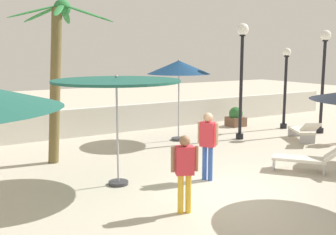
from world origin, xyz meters
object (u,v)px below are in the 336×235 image
at_px(patio_umbrella_5, 179,68).
at_px(lamp_post_3, 324,66).
at_px(patio_umbrella_1, 116,85).
at_px(lamp_post_2, 286,81).
at_px(planter, 236,117).
at_px(lounge_chair_1, 304,130).
at_px(palm_tree_0, 58,59).
at_px(guest_2, 185,167).
at_px(lamp_post_1, 242,61).
at_px(guest_1, 208,139).
at_px(lounge_chair_0, 308,158).

bearing_deg(patio_umbrella_5, lamp_post_3, -18.06).
height_order(patio_umbrella_5, lamp_post_3, lamp_post_3).
bearing_deg(patio_umbrella_1, lamp_post_2, 19.20).
bearing_deg(planter, lamp_post_3, -57.16).
xyz_separation_m(patio_umbrella_1, lounge_chair_1, (7.82, 1.01, -2.06)).
bearing_deg(lamp_post_3, patio_umbrella_5, 161.94).
relative_size(lounge_chair_1, planter, 2.23).
relative_size(palm_tree_0, guest_2, 2.93).
height_order(lamp_post_1, guest_1, lamp_post_1).
bearing_deg(patio_umbrella_1, lamp_post_1, 22.39).
relative_size(lamp_post_1, guest_1, 2.44).
bearing_deg(lamp_post_2, patio_umbrella_5, 176.00).
relative_size(patio_umbrella_1, lamp_post_2, 0.90).
bearing_deg(guest_2, planter, 43.69).
distance_m(patio_umbrella_1, lamp_post_2, 9.65).
relative_size(patio_umbrella_5, lounge_chair_1, 1.56).
height_order(palm_tree_0, guest_2, palm_tree_0).
relative_size(lamp_post_2, lounge_chair_0, 1.87).
distance_m(lounge_chair_0, lounge_chair_1, 4.03).
distance_m(palm_tree_0, lounge_chair_1, 8.96).
height_order(lounge_chair_0, guest_2, guest_2).
relative_size(patio_umbrella_5, lamp_post_3, 0.73).
relative_size(patio_umbrella_1, guest_2, 1.90).
bearing_deg(planter, guest_1, -135.69).
height_order(lamp_post_3, guest_1, lamp_post_3).
height_order(lamp_post_1, lounge_chair_0, lamp_post_1).
bearing_deg(guest_1, patio_umbrella_1, 157.88).
distance_m(lamp_post_3, lounge_chair_1, 2.98).
relative_size(lamp_post_1, lamp_post_3, 1.04).
bearing_deg(palm_tree_0, lamp_post_3, -6.44).
bearing_deg(guest_1, planter, 44.31).
xyz_separation_m(patio_umbrella_1, guest_2, (0.41, -2.34, -1.49)).
height_order(patio_umbrella_5, lounge_chair_0, patio_umbrella_5).
height_order(palm_tree_0, lamp_post_3, palm_tree_0).
distance_m(lamp_post_1, guest_1, 5.53).
bearing_deg(lounge_chair_0, guest_1, 162.67).
bearing_deg(lamp_post_1, guest_2, -139.53).
bearing_deg(palm_tree_0, guest_1, -54.50).
xyz_separation_m(lamp_post_2, guest_2, (-8.70, -5.51, -1.05)).
xyz_separation_m(patio_umbrella_5, lamp_post_1, (2.07, -1.02, 0.23)).
relative_size(lamp_post_1, guest_2, 2.63).
xyz_separation_m(palm_tree_0, lounge_chair_0, (5.40, -4.56, -2.62)).
xyz_separation_m(lamp_post_1, planter, (1.62, 2.13, -2.50)).
bearing_deg(patio_umbrella_5, lounge_chair_0, -81.02).
bearing_deg(lounge_chair_0, lamp_post_1, 73.62).
distance_m(lamp_post_3, planter, 4.18).
bearing_deg(lounge_chair_1, lamp_post_3, 21.31).
distance_m(lounge_chair_0, guest_2, 4.52).
relative_size(patio_umbrella_5, lamp_post_2, 0.88).
bearing_deg(guest_2, lamp_post_3, 23.73).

